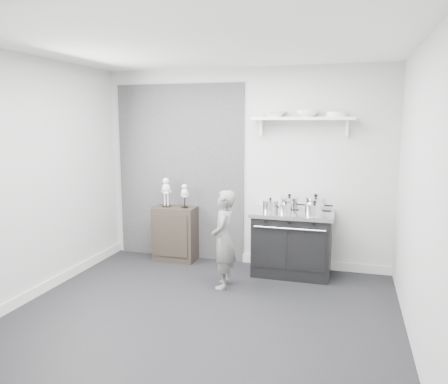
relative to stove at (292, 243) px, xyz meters
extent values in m
plane|color=black|center=(-0.73, -1.48, -0.42)|extent=(4.00, 4.00, 0.00)
cube|color=#B8B8B5|center=(-0.73, 0.32, 0.93)|extent=(4.00, 0.02, 2.70)
cube|color=#B8B8B5|center=(-0.73, -3.28, 0.93)|extent=(4.00, 0.02, 2.70)
cube|color=#B8B8B5|center=(-2.73, -1.48, 0.93)|extent=(0.02, 3.60, 2.70)
cube|color=#B8B8B5|center=(1.27, -1.48, 0.93)|extent=(0.02, 3.60, 2.70)
cube|color=silver|center=(-0.73, -1.48, 2.28)|extent=(4.00, 3.60, 0.02)
cube|color=black|center=(-1.68, 0.31, 0.83)|extent=(1.90, 0.02, 2.50)
cube|color=silver|center=(0.27, 0.30, -0.36)|extent=(2.00, 0.03, 0.12)
cube|color=silver|center=(-2.71, -1.48, -0.36)|extent=(0.03, 3.60, 0.12)
cube|color=white|center=(0.07, 0.19, 1.60)|extent=(1.30, 0.26, 0.04)
cube|color=white|center=(-0.48, 0.26, 1.48)|extent=(0.03, 0.12, 0.20)
cube|color=white|center=(0.62, 0.26, 1.48)|extent=(0.03, 0.12, 0.20)
cube|color=black|center=(0.00, 0.00, -0.03)|extent=(0.98, 0.59, 0.78)
cube|color=silver|center=(0.00, 0.00, 0.39)|extent=(1.04, 0.63, 0.05)
cube|color=black|center=(-0.24, -0.29, -0.01)|extent=(0.41, 0.02, 0.51)
cube|color=black|center=(0.24, -0.29, -0.01)|extent=(0.41, 0.02, 0.51)
cylinder|color=silver|center=(0.00, -0.32, 0.27)|extent=(0.88, 0.02, 0.02)
cylinder|color=black|center=(-0.29, -0.30, 0.34)|extent=(0.04, 0.03, 0.04)
cylinder|color=black|center=(0.00, -0.30, 0.34)|extent=(0.04, 0.03, 0.04)
cylinder|color=black|center=(0.29, -0.30, 0.34)|extent=(0.04, 0.03, 0.04)
cube|color=black|center=(-1.69, 0.13, -0.03)|extent=(0.60, 0.35, 0.78)
imported|color=slate|center=(-0.73, -0.68, 0.17)|extent=(0.33, 0.46, 1.18)
cylinder|color=silver|center=(-0.28, -0.08, 0.48)|extent=(0.19, 0.19, 0.14)
cylinder|color=silver|center=(-0.28, -0.08, 0.56)|extent=(0.20, 0.20, 0.01)
sphere|color=black|center=(-0.28, -0.08, 0.58)|extent=(0.03, 0.03, 0.03)
cylinder|color=black|center=(-0.14, -0.08, 0.48)|extent=(0.10, 0.02, 0.02)
cylinder|color=silver|center=(-0.06, 0.10, 0.49)|extent=(0.22, 0.22, 0.16)
cylinder|color=silver|center=(-0.06, 0.10, 0.58)|extent=(0.23, 0.23, 0.02)
sphere|color=black|center=(-0.06, 0.10, 0.61)|extent=(0.04, 0.04, 0.04)
cylinder|color=black|center=(0.09, 0.10, 0.49)|extent=(0.10, 0.02, 0.02)
cylinder|color=silver|center=(0.27, 0.10, 0.50)|extent=(0.26, 0.26, 0.17)
cylinder|color=silver|center=(0.27, 0.10, 0.59)|extent=(0.27, 0.27, 0.02)
sphere|color=black|center=(0.27, 0.10, 0.62)|extent=(0.05, 0.05, 0.05)
cylinder|color=black|center=(0.44, 0.10, 0.50)|extent=(0.10, 0.02, 0.02)
cylinder|color=silver|center=(0.28, -0.16, 0.48)|extent=(0.23, 0.23, 0.13)
cylinder|color=silver|center=(0.28, -0.16, 0.55)|extent=(0.23, 0.23, 0.01)
sphere|color=black|center=(0.28, -0.16, 0.58)|extent=(0.04, 0.04, 0.04)
cylinder|color=black|center=(0.43, -0.16, 0.48)|extent=(0.10, 0.02, 0.02)
cylinder|color=silver|center=(-0.08, -0.13, 0.47)|extent=(0.16, 0.16, 0.11)
cylinder|color=silver|center=(-0.08, -0.13, 0.53)|extent=(0.16, 0.16, 0.01)
sphere|color=black|center=(-0.08, -0.13, 0.55)|extent=(0.03, 0.03, 0.03)
cylinder|color=black|center=(0.04, -0.13, 0.47)|extent=(0.10, 0.02, 0.02)
imported|color=white|center=(-0.30, 0.19, 1.66)|extent=(0.30, 0.30, 0.07)
imported|color=white|center=(0.12, 0.19, 1.66)|extent=(0.27, 0.27, 0.08)
cylinder|color=white|center=(0.49, 0.19, 1.65)|extent=(0.25, 0.25, 0.06)
camera|label=1|loc=(0.67, -5.52, 1.57)|focal=35.00mm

